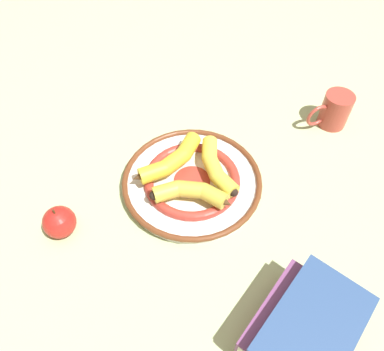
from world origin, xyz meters
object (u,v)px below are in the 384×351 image
Objects in this scene: banana_a at (215,165)px; banana_c at (171,161)px; decorative_bowl at (192,181)px; book_stack at (305,329)px; apple at (59,222)px; banana_b at (192,192)px; coffee_mug at (334,110)px.

banana_c is (-0.06, 0.09, 0.00)m from banana_a.
decorative_bowl is 0.41m from book_stack.
book_stack is 2.59× the size of apple.
banana_a is at bearing -28.94° from decorative_bowl.
banana_b is 0.76× the size of book_stack.
banana_c is at bearing -111.07° from book_stack.
coffee_mug reaches higher than apple.
coffee_mug reaches higher than decorative_bowl.
book_stack is (-0.19, -0.35, 0.00)m from banana_a.
banana_b is 1.35× the size of coffee_mug.
banana_c is 2.49× the size of apple.
banana_a is 0.38m from coffee_mug.
coffee_mug reaches higher than banana_c.
coffee_mug is (0.46, -0.11, -0.00)m from banana_b.
banana_a is 0.40m from book_stack.
decorative_bowl is 2.03× the size of banana_b.
banana_b is at bearing -109.79° from book_stack.
banana_a is at bearing -122.79° from book_stack.
apple is at bearing -78.96° from book_stack.
coffee_mug is at bearing -19.41° from decorative_bowl.
coffee_mug is 1.47× the size of apple.
banana_c is 0.28m from apple.
banana_c is at bearing 0.06° from coffee_mug.
book_stack reaches higher than apple.
banana_c is (0.04, 0.10, 0.00)m from banana_b.
banana_b is 0.29m from apple.
apple is at bearing -83.96° from banana_a.
decorative_bowl is at bearing -87.12° from banana_a.
banana_b is at bearing -139.43° from decorative_bowl.
book_stack is at bearing -109.78° from decorative_bowl.
apple is (-0.70, 0.28, -0.01)m from coffee_mug.
coffee_mug is at bearing -21.81° from apple.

